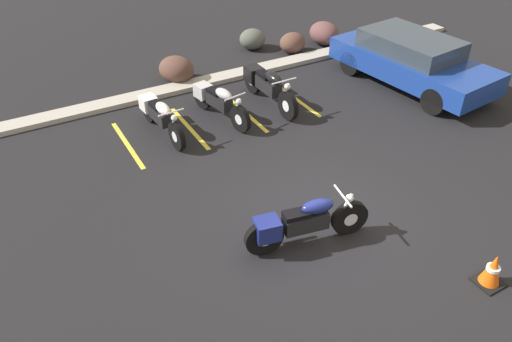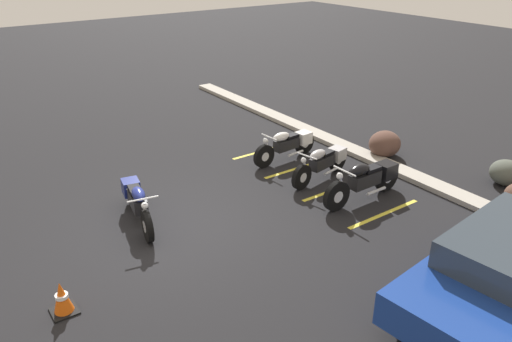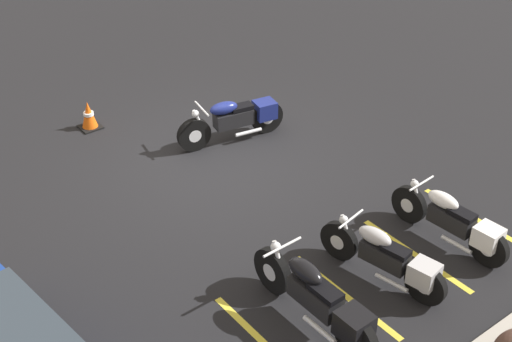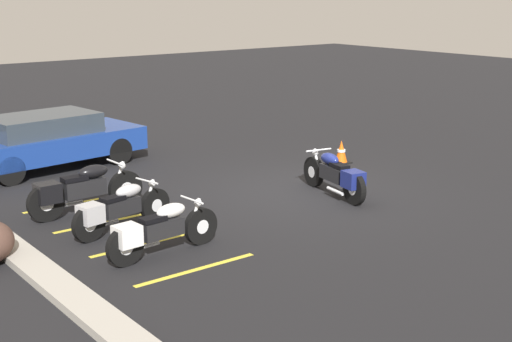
{
  "view_description": "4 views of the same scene",
  "coord_description": "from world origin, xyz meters",
  "px_view_note": "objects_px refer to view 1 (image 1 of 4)",
  "views": [
    {
      "loc": [
        -4.35,
        -5.25,
        5.75
      ],
      "look_at": [
        -0.68,
        1.22,
        0.48
      ],
      "focal_mm": 35.0,
      "sensor_mm": 36.0,
      "label": 1
    },
    {
      "loc": [
        8.08,
        -3.59,
        5.33
      ],
      "look_at": [
        0.09,
        2.06,
        0.79
      ],
      "focal_mm": 35.0,
      "sensor_mm": 36.0,
      "label": 2
    },
    {
      "loc": [
        6.12,
        9.09,
        6.9
      ],
      "look_at": [
        0.11,
        1.32,
        0.48
      ],
      "focal_mm": 50.0,
      "sensor_mm": 36.0,
      "label": 3
    },
    {
      "loc": [
        -10.71,
        9.46,
        4.08
      ],
      "look_at": [
        -0.52,
        1.53,
        0.78
      ],
      "focal_mm": 50.0,
      "sensor_mm": 36.0,
      "label": 4
    }
  ],
  "objects_px": {
    "traffic_cone": "(492,271)",
    "landscape_rock_1": "(293,43)",
    "car_blue": "(412,60)",
    "parked_bike_1": "(218,101)",
    "motorcycle_navy_featured": "(302,223)",
    "parked_bike_0": "(160,115)",
    "landscape_rock_0": "(324,33)",
    "landscape_rock_2": "(176,69)",
    "parked_bike_2": "(267,85)",
    "landscape_rock_3": "(252,39)"
  },
  "relations": [
    {
      "from": "parked_bike_1",
      "to": "motorcycle_navy_featured",
      "type": "bearing_deg",
      "value": -19.74
    },
    {
      "from": "landscape_rock_0",
      "to": "parked_bike_1",
      "type": "bearing_deg",
      "value": -152.2
    },
    {
      "from": "parked_bike_0",
      "to": "traffic_cone",
      "type": "xyz_separation_m",
      "value": [
        2.71,
        -6.65,
        -0.17
      ]
    },
    {
      "from": "parked_bike_0",
      "to": "landscape_rock_0",
      "type": "relative_size",
      "value": 2.0
    },
    {
      "from": "parked_bike_1",
      "to": "landscape_rock_2",
      "type": "xyz_separation_m",
      "value": [
        -0.09,
        2.31,
        -0.09
      ]
    },
    {
      "from": "motorcycle_navy_featured",
      "to": "landscape_rock_0",
      "type": "bearing_deg",
      "value": 62.57
    },
    {
      "from": "car_blue",
      "to": "landscape_rock_0",
      "type": "bearing_deg",
      "value": 178.01
    },
    {
      "from": "landscape_rock_1",
      "to": "traffic_cone",
      "type": "relative_size",
      "value": 1.45
    },
    {
      "from": "landscape_rock_0",
      "to": "landscape_rock_1",
      "type": "height_order",
      "value": "landscape_rock_0"
    },
    {
      "from": "landscape_rock_1",
      "to": "landscape_rock_3",
      "type": "relative_size",
      "value": 1.03
    },
    {
      "from": "motorcycle_navy_featured",
      "to": "parked_bike_0",
      "type": "distance_m",
      "value": 4.59
    },
    {
      "from": "landscape_rock_0",
      "to": "traffic_cone",
      "type": "distance_m",
      "value": 9.89
    },
    {
      "from": "car_blue",
      "to": "landscape_rock_1",
      "type": "relative_size",
      "value": 5.53
    },
    {
      "from": "landscape_rock_1",
      "to": "traffic_cone",
      "type": "distance_m",
      "value": 9.42
    },
    {
      "from": "landscape_rock_2",
      "to": "motorcycle_navy_featured",
      "type": "bearing_deg",
      "value": -95.11
    },
    {
      "from": "landscape_rock_0",
      "to": "parked_bike_0",
      "type": "bearing_deg",
      "value": -157.91
    },
    {
      "from": "parked_bike_2",
      "to": "landscape_rock_2",
      "type": "height_order",
      "value": "parked_bike_2"
    },
    {
      "from": "motorcycle_navy_featured",
      "to": "landscape_rock_2",
      "type": "xyz_separation_m",
      "value": [
        0.61,
        6.83,
        -0.11
      ]
    },
    {
      "from": "car_blue",
      "to": "parked_bike_0",
      "type": "bearing_deg",
      "value": -103.78
    },
    {
      "from": "parked_bike_0",
      "to": "landscape_rock_2",
      "type": "height_order",
      "value": "parked_bike_0"
    },
    {
      "from": "car_blue",
      "to": "parked_bike_1",
      "type": "bearing_deg",
      "value": -105.56
    },
    {
      "from": "parked_bike_1",
      "to": "landscape_rock_1",
      "type": "bearing_deg",
      "value": 113.09
    },
    {
      "from": "motorcycle_navy_featured",
      "to": "traffic_cone",
      "type": "relative_size",
      "value": 3.81
    },
    {
      "from": "landscape_rock_1",
      "to": "landscape_rock_3",
      "type": "distance_m",
      "value": 1.23
    },
    {
      "from": "motorcycle_navy_featured",
      "to": "traffic_cone",
      "type": "distance_m",
      "value": 2.91
    },
    {
      "from": "car_blue",
      "to": "landscape_rock_3",
      "type": "height_order",
      "value": "car_blue"
    },
    {
      "from": "parked_bike_0",
      "to": "parked_bike_1",
      "type": "xyz_separation_m",
      "value": [
        1.41,
        -0.02,
        -0.0
      ]
    },
    {
      "from": "landscape_rock_2",
      "to": "parked_bike_0",
      "type": "bearing_deg",
      "value": -119.98
    },
    {
      "from": "landscape_rock_0",
      "to": "traffic_cone",
      "type": "bearing_deg",
      "value": -111.31
    },
    {
      "from": "parked_bike_0",
      "to": "landscape_rock_3",
      "type": "relative_size",
      "value": 2.63
    },
    {
      "from": "landscape_rock_3",
      "to": "traffic_cone",
      "type": "height_order",
      "value": "landscape_rock_3"
    },
    {
      "from": "parked_bike_0",
      "to": "traffic_cone",
      "type": "height_order",
      "value": "parked_bike_0"
    },
    {
      "from": "parked_bike_1",
      "to": "car_blue",
      "type": "bearing_deg",
      "value": 69.76
    },
    {
      "from": "parked_bike_0",
      "to": "landscape_rock_1",
      "type": "distance_m",
      "value": 5.65
    },
    {
      "from": "parked_bike_2",
      "to": "car_blue",
      "type": "distance_m",
      "value": 3.9
    },
    {
      "from": "parked_bike_2",
      "to": "landscape_rock_3",
      "type": "height_order",
      "value": "parked_bike_2"
    },
    {
      "from": "car_blue",
      "to": "landscape_rock_0",
      "type": "distance_m",
      "value": 3.45
    },
    {
      "from": "traffic_cone",
      "to": "landscape_rock_1",
      "type": "bearing_deg",
      "value": 75.37
    },
    {
      "from": "parked_bike_1",
      "to": "parked_bike_2",
      "type": "relative_size",
      "value": 0.89
    },
    {
      "from": "parked_bike_1",
      "to": "landscape_rock_1",
      "type": "distance_m",
      "value": 4.44
    },
    {
      "from": "landscape_rock_1",
      "to": "landscape_rock_2",
      "type": "height_order",
      "value": "landscape_rock_2"
    },
    {
      "from": "parked_bike_2",
      "to": "landscape_rock_3",
      "type": "relative_size",
      "value": 2.93
    },
    {
      "from": "landscape_rock_2",
      "to": "traffic_cone",
      "type": "relative_size",
      "value": 1.76
    },
    {
      "from": "landscape_rock_2",
      "to": "landscape_rock_3",
      "type": "xyz_separation_m",
      "value": [
        2.87,
        1.02,
        -0.04
      ]
    },
    {
      "from": "traffic_cone",
      "to": "car_blue",
      "type": "bearing_deg",
      "value": 56.38
    },
    {
      "from": "motorcycle_navy_featured",
      "to": "parked_bike_0",
      "type": "bearing_deg",
      "value": 109.68
    },
    {
      "from": "parked_bike_0",
      "to": "landscape_rock_0",
      "type": "height_order",
      "value": "parked_bike_0"
    },
    {
      "from": "parked_bike_0",
      "to": "car_blue",
      "type": "distance_m",
      "value": 6.62
    },
    {
      "from": "parked_bike_0",
      "to": "landscape_rock_2",
      "type": "relative_size",
      "value": 2.1
    },
    {
      "from": "parked_bike_0",
      "to": "traffic_cone",
      "type": "distance_m",
      "value": 7.18
    }
  ]
}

